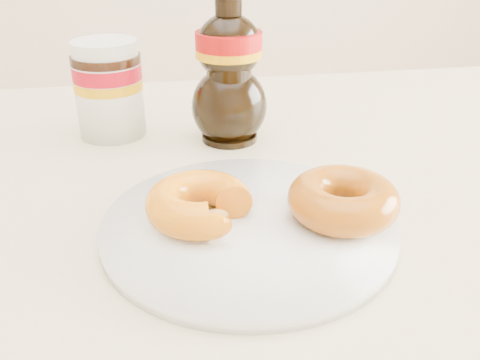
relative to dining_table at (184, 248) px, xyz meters
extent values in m
cube|color=beige|center=(0.00, 0.00, 0.06)|extent=(1.40, 0.90, 0.04)
cylinder|color=#C6B28C|center=(0.62, 0.37, -0.31)|extent=(0.06, 0.06, 0.71)
cylinder|color=white|center=(0.06, -0.11, 0.09)|extent=(0.30, 0.30, 0.01)
torus|color=white|center=(0.06, -0.11, 0.09)|extent=(0.29, 0.29, 0.01)
torus|color=orange|center=(0.01, -0.10, 0.12)|extent=(0.11, 0.11, 0.04)
torus|color=#A1580A|center=(0.16, -0.12, 0.12)|extent=(0.15, 0.15, 0.04)
cylinder|color=white|center=(-0.08, 0.19, 0.14)|extent=(0.10, 0.10, 0.11)
cylinder|color=maroon|center=(-0.08, 0.19, 0.18)|extent=(0.10, 0.10, 0.02)
cylinder|color=#D89905|center=(-0.08, 0.19, 0.16)|extent=(0.10, 0.10, 0.01)
cylinder|color=black|center=(-0.08, 0.19, 0.19)|extent=(0.10, 0.10, 0.01)
cylinder|color=white|center=(-0.08, 0.19, 0.21)|extent=(0.09, 0.09, 0.02)
camera|label=1|loc=(-0.03, -0.56, 0.38)|focal=40.00mm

